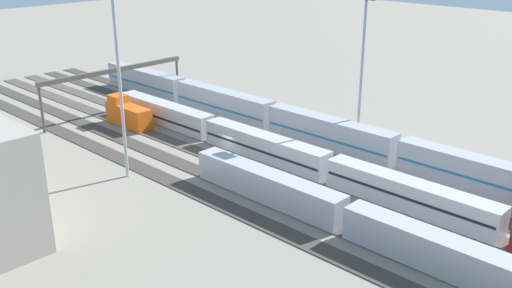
# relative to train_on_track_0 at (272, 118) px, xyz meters

# --- Properties ---
(ground_plane) EXTENTS (400.00, 400.00, 0.00)m
(ground_plane) POSITION_rel_train_on_track_0_xyz_m (-1.13, 12.50, -2.60)
(ground_plane) COLOR gray
(track_bed_0) EXTENTS (140.00, 2.80, 0.12)m
(track_bed_0) POSITION_rel_train_on_track_0_xyz_m (-1.13, 0.00, -2.54)
(track_bed_0) COLOR #3D3833
(track_bed_0) RESTS_ON ground_plane
(track_bed_1) EXTENTS (140.00, 2.80, 0.12)m
(track_bed_1) POSITION_rel_train_on_track_0_xyz_m (-1.13, 5.00, -2.54)
(track_bed_1) COLOR #3D3833
(track_bed_1) RESTS_ON ground_plane
(track_bed_2) EXTENTS (140.00, 2.80, 0.12)m
(track_bed_2) POSITION_rel_train_on_track_0_xyz_m (-1.13, 10.00, -2.54)
(track_bed_2) COLOR #4C443D
(track_bed_2) RESTS_ON ground_plane
(track_bed_3) EXTENTS (140.00, 2.80, 0.12)m
(track_bed_3) POSITION_rel_train_on_track_0_xyz_m (-1.13, 15.00, -2.54)
(track_bed_3) COLOR #4C443D
(track_bed_3) RESTS_ON ground_plane
(track_bed_4) EXTENTS (140.00, 2.80, 0.12)m
(track_bed_4) POSITION_rel_train_on_track_0_xyz_m (-1.13, 20.00, -2.54)
(track_bed_4) COLOR #3D3833
(track_bed_4) RESTS_ON ground_plane
(track_bed_5) EXTENTS (140.00, 2.80, 0.12)m
(track_bed_5) POSITION_rel_train_on_track_0_xyz_m (-1.13, 25.00, -2.54)
(track_bed_5) COLOR #3D3833
(track_bed_5) RESTS_ON ground_plane
(train_on_track_0) EXTENTS (95.60, 3.06, 5.00)m
(train_on_track_0) POSITION_rel_train_on_track_0_xyz_m (0.00, 0.00, 0.00)
(train_on_track_0) COLOR #A8AAB2
(train_on_track_0) RESTS_ON ground_plane
(train_on_track_2) EXTENTS (90.60, 3.06, 4.40)m
(train_on_track_2) POSITION_rel_train_on_track_0_xyz_m (-17.49, 10.00, -0.53)
(train_on_track_2) COLOR maroon
(train_on_track_2) RESTS_ON ground_plane
(train_on_track_4) EXTENTS (47.20, 3.00, 3.80)m
(train_on_track_4) POSITION_rel_train_on_track_0_xyz_m (-29.43, 20.00, -0.58)
(train_on_track_4) COLOR #A8AAB2
(train_on_track_4) RESTS_ON ground_plane
(train_on_track_3) EXTENTS (10.00, 3.00, 5.00)m
(train_on_track_3) POSITION_rel_train_on_track_0_xyz_m (20.78, 15.00, -0.45)
(train_on_track_3) COLOR #D85914
(train_on_track_3) RESTS_ON ground_plane
(light_mast_0) EXTENTS (2.80, 0.70, 24.26)m
(light_mast_0) POSITION_rel_train_on_track_0_xyz_m (-15.17, -3.17, 13.11)
(light_mast_0) COLOR #9EA0A5
(light_mast_0) RESTS_ON ground_plane
(light_mast_1) EXTENTS (2.80, 0.70, 26.78)m
(light_mast_1) POSITION_rel_train_on_track_0_xyz_m (2.02, 27.99, 14.50)
(light_mast_1) COLOR #9EA0A5
(light_mast_1) RESTS_ON ground_plane
(signal_gantry) EXTENTS (0.70, 30.00, 8.80)m
(signal_gantry) POSITION_rel_train_on_track_0_xyz_m (28.00, 12.50, 4.95)
(signal_gantry) COLOR #4C4742
(signal_gantry) RESTS_ON ground_plane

